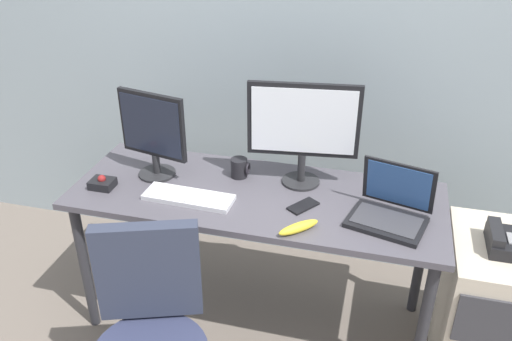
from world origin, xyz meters
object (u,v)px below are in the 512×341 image
at_px(monitor_side, 153,132).
at_px(coffee_mug, 240,168).
at_px(desk_phone, 507,242).
at_px(trackball_mouse, 102,183).
at_px(monitor_main, 303,126).
at_px(banana, 299,227).
at_px(file_cabinet, 489,309).
at_px(laptop, 391,208).
at_px(keyboard, 189,197).
at_px(cell_phone, 303,206).

xyz_separation_m(monitor_side, coffee_mug, (0.40, 0.09, -0.18)).
bearing_deg(desk_phone, trackball_mouse, -177.68).
relative_size(monitor_main, banana, 2.67).
distance_m(file_cabinet, monitor_main, 1.17).
bearing_deg(laptop, keyboard, -175.55).
relative_size(monitor_side, coffee_mug, 4.47).
xyz_separation_m(keyboard, laptop, (0.89, 0.07, 0.04)).
relative_size(monitor_main, trackball_mouse, 4.61).
bearing_deg(desk_phone, laptop, -179.77).
height_order(desk_phone, laptop, laptop).
xyz_separation_m(monitor_side, trackball_mouse, (-0.20, -0.18, -0.21)).
distance_m(coffee_mug, cell_phone, 0.40).
relative_size(monitor_main, monitor_side, 1.20).
distance_m(keyboard, trackball_mouse, 0.43).
xyz_separation_m(file_cabinet, coffee_mug, (-1.21, 0.17, 0.46)).
height_order(monitor_side, laptop, monitor_side).
height_order(desk_phone, cell_phone, desk_phone).
bearing_deg(desk_phone, keyboard, -177.03).
height_order(monitor_main, laptop, monitor_main).
distance_m(monitor_main, monitor_side, 0.71).
bearing_deg(keyboard, trackball_mouse, -179.75).
xyz_separation_m(monitor_main, banana, (0.06, -0.40, -0.27)).
distance_m(keyboard, laptop, 0.89).
relative_size(file_cabinet, trackball_mouse, 6.31).
height_order(trackball_mouse, coffee_mug, coffee_mug).
bearing_deg(laptop, cell_phone, 179.97).
height_order(trackball_mouse, banana, trackball_mouse).
xyz_separation_m(keyboard, trackball_mouse, (-0.43, -0.00, 0.01)).
bearing_deg(trackball_mouse, laptop, 3.08).
relative_size(desk_phone, monitor_side, 0.47).
distance_m(laptop, coffee_mug, 0.75).
bearing_deg(monitor_side, coffee_mug, 12.10).
distance_m(monitor_side, banana, 0.84).
distance_m(keyboard, banana, 0.54).
relative_size(desk_phone, coffee_mug, 2.12).
relative_size(laptop, coffee_mug, 3.87).
xyz_separation_m(file_cabinet, laptop, (-0.49, -0.02, 0.47)).
bearing_deg(monitor_side, banana, -21.13).
height_order(file_cabinet, desk_phone, desk_phone).
bearing_deg(keyboard, monitor_main, 31.05).
relative_size(desk_phone, cell_phone, 1.41).
bearing_deg(monitor_main, trackball_mouse, -162.54).
bearing_deg(monitor_side, trackball_mouse, -137.98).
height_order(laptop, banana, laptop).
distance_m(trackball_mouse, coffee_mug, 0.65).
xyz_separation_m(file_cabinet, trackball_mouse, (-1.80, -0.09, 0.44)).
height_order(keyboard, banana, banana).
bearing_deg(file_cabinet, banana, -166.37).
bearing_deg(coffee_mug, monitor_main, 3.47).
distance_m(monitor_main, banana, 0.49).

